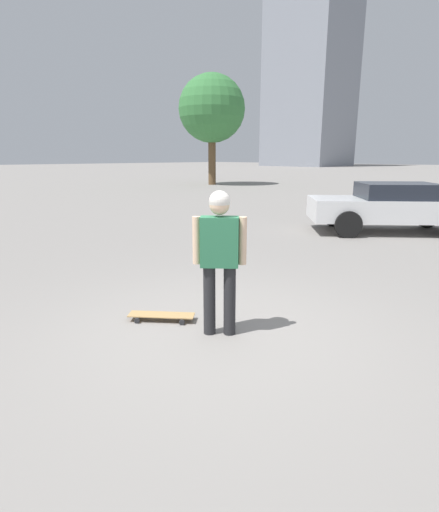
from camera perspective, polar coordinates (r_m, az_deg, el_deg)
The scene contains 6 objects.
ground_plane at distance 4.93m, azimuth 0.00°, elevation -10.96°, with size 220.00×220.00×0.00m, color gray.
person at distance 4.60m, azimuth 0.00°, elevation 0.70°, with size 0.49×0.44×1.72m.
skateboard at distance 5.32m, azimuth -8.30°, elevation -8.40°, with size 0.80×0.71×0.08m.
car_parked_near at distance 12.22m, azimuth 23.48°, elevation 6.57°, with size 4.53×4.23×1.38m.
building_block_distant at distance 96.45m, azimuth 12.96°, elevation 24.70°, with size 15.60×14.74×40.94m.
tree_distant at distance 30.99m, azimuth -1.11°, elevation 20.26°, with size 4.86×4.86×7.91m.
Camera 1 is at (3.13, -3.19, 2.09)m, focal length 28.00 mm.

